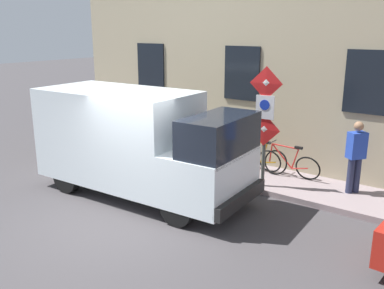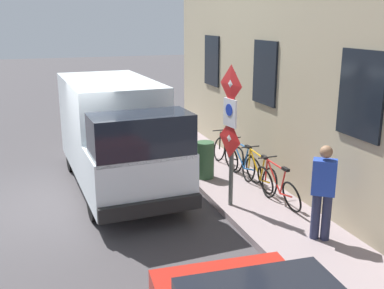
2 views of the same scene
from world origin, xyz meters
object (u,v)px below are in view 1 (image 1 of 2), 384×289
bicycle_red (288,163)px  bicycle_blue (230,152)px  sign_post_stacked (265,116)px  bicycle_black (205,147)px  litter_bin (206,155)px  bicycle_orange (258,157)px  delivery_van (138,141)px  pedestrian (356,155)px

bicycle_red → bicycle_blue: same height
sign_post_stacked → bicycle_black: size_ratio=1.64×
litter_bin → sign_post_stacked: bearing=-94.8°
sign_post_stacked → bicycle_red: bearing=-12.1°
bicycle_black → bicycle_orange: bearing=177.7°
bicycle_orange → litter_bin: litter_bin is taller
bicycle_black → sign_post_stacked: bearing=154.6°
delivery_van → bicycle_black: size_ratio=3.16×
bicycle_orange → sign_post_stacked: bearing=123.4°
sign_post_stacked → bicycle_orange: size_ratio=1.64×
bicycle_red → bicycle_black: (-0.00, 2.63, 0.00)m
bicycle_red → bicycle_blue: (-0.00, 1.75, 0.00)m
delivery_van → bicycle_red: (2.93, -2.54, -0.82)m
bicycle_red → bicycle_black: bearing=-1.7°
sign_post_stacked → litter_bin: 2.22m
bicycle_black → litter_bin: 1.09m
pedestrian → bicycle_red: bearing=33.3°
sign_post_stacked → bicycle_red: (1.03, -0.22, -1.40)m
bicycle_orange → bicycle_blue: bearing=0.9°
pedestrian → litter_bin: 3.80m
pedestrian → litter_bin: pedestrian is taller
sign_post_stacked → bicycle_orange: 1.86m
sign_post_stacked → pedestrian: sign_post_stacked is taller
bicycle_blue → delivery_van: bearing=68.8°
bicycle_red → pedestrian: (-0.11, -1.69, 0.56)m
delivery_van → bicycle_orange: (2.94, -1.66, -0.82)m
bicycle_blue → bicycle_black: same height
sign_post_stacked → pedestrian: 2.29m
sign_post_stacked → delivery_van: bearing=129.4°
delivery_van → bicycle_black: (2.93, 0.09, -0.82)m
sign_post_stacked → delivery_van: size_ratio=0.52×
bicycle_blue → sign_post_stacked: bearing=140.0°
delivery_van → bicycle_orange: size_ratio=3.17×
pedestrian → bicycle_orange: bearing=34.5°
sign_post_stacked → bicycle_red: sign_post_stacked is taller
bicycle_black → bicycle_blue: bearing=177.7°
pedestrian → litter_bin: (-0.77, 3.69, -0.48)m
sign_post_stacked → bicycle_orange: (1.03, 0.66, -1.40)m
delivery_van → bicycle_blue: delivery_van is taller
bicycle_orange → bicycle_blue: size_ratio=1.00×
bicycle_red → pedestrian: 1.79m
bicycle_blue → litter_bin: litter_bin is taller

